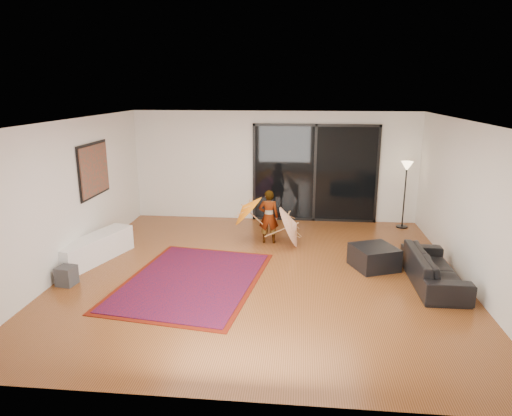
# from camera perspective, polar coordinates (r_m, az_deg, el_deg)

# --- Properties ---
(floor) EXTENTS (7.00, 7.00, 0.00)m
(floor) POSITION_cam_1_polar(r_m,az_deg,el_deg) (8.33, 0.74, -8.10)
(floor) COLOR brown
(floor) RESTS_ON ground
(ceiling) EXTENTS (7.00, 7.00, 0.00)m
(ceiling) POSITION_cam_1_polar(r_m,az_deg,el_deg) (7.69, 0.80, 10.76)
(ceiling) COLOR white
(ceiling) RESTS_ON wall_back
(wall_back) EXTENTS (7.00, 0.00, 7.00)m
(wall_back) POSITION_cam_1_polar(r_m,az_deg,el_deg) (11.32, 2.31, 5.21)
(wall_back) COLOR silver
(wall_back) RESTS_ON floor
(wall_front) EXTENTS (7.00, 0.00, 7.00)m
(wall_front) POSITION_cam_1_polar(r_m,az_deg,el_deg) (4.60, -3.05, -9.57)
(wall_front) COLOR silver
(wall_front) RESTS_ON floor
(wall_left) EXTENTS (0.00, 7.00, 7.00)m
(wall_left) POSITION_cam_1_polar(r_m,az_deg,el_deg) (8.90, -22.30, 1.42)
(wall_left) COLOR silver
(wall_left) RESTS_ON floor
(wall_right) EXTENTS (0.00, 7.00, 7.00)m
(wall_right) POSITION_cam_1_polar(r_m,az_deg,el_deg) (8.37, 25.39, 0.28)
(wall_right) COLOR silver
(wall_right) RESTS_ON floor
(sliding_door) EXTENTS (3.06, 0.07, 2.40)m
(sliding_door) POSITION_cam_1_polar(r_m,az_deg,el_deg) (11.30, 7.37, 4.31)
(sliding_door) COLOR black
(sliding_door) RESTS_ON wall_back
(painting) EXTENTS (0.04, 1.28, 1.08)m
(painting) POSITION_cam_1_polar(r_m,az_deg,el_deg) (9.70, -19.58, 4.52)
(painting) COLOR black
(painting) RESTS_ON wall_left
(media_console) EXTENTS (0.95, 1.83, 0.49)m
(media_console) POSITION_cam_1_polar(r_m,az_deg,el_deg) (9.32, -19.51, -4.82)
(media_console) COLOR white
(media_console) RESTS_ON floor
(speaker) EXTENTS (0.32, 0.32, 0.33)m
(speaker) POSITION_cam_1_polar(r_m,az_deg,el_deg) (8.43, -22.60, -7.82)
(speaker) COLOR #424244
(speaker) RESTS_ON floor
(persian_rug) EXTENTS (2.62, 3.38, 0.02)m
(persian_rug) POSITION_cam_1_polar(r_m,az_deg,el_deg) (8.07, -8.01, -8.96)
(persian_rug) COLOR #5D1408
(persian_rug) RESTS_ON floor
(sofa) EXTENTS (0.74, 1.88, 0.55)m
(sofa) POSITION_cam_1_polar(r_m,az_deg,el_deg) (8.37, 21.36, -7.04)
(sofa) COLOR black
(sofa) RESTS_ON floor
(ottoman) EXTENTS (0.95, 0.95, 0.42)m
(ottoman) POSITION_cam_1_polar(r_m,az_deg,el_deg) (8.75, 14.53, -5.97)
(ottoman) COLOR black
(ottoman) RESTS_ON floor
(floor_lamp) EXTENTS (0.27, 0.27, 1.59)m
(floor_lamp) POSITION_cam_1_polar(r_m,az_deg,el_deg) (11.19, 18.26, 3.85)
(floor_lamp) COLOR black
(floor_lamp) RESTS_ON floor
(child) EXTENTS (0.43, 0.29, 1.16)m
(child) POSITION_cam_1_polar(r_m,az_deg,el_deg) (9.71, 1.59, -1.08)
(child) COLOR #999999
(child) RESTS_ON floor
(parasol_orange) EXTENTS (0.67, 0.80, 0.87)m
(parasol_orange) POSITION_cam_1_polar(r_m,az_deg,el_deg) (9.67, -1.68, -0.20)
(parasol_orange) COLOR orange
(parasol_orange) RESTS_ON child
(parasol_white) EXTENTS (0.56, 0.91, 0.95)m
(parasol_white) POSITION_cam_1_polar(r_m,az_deg,el_deg) (9.57, 5.11, -1.86)
(parasol_white) COLOR silver
(parasol_white) RESTS_ON floor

